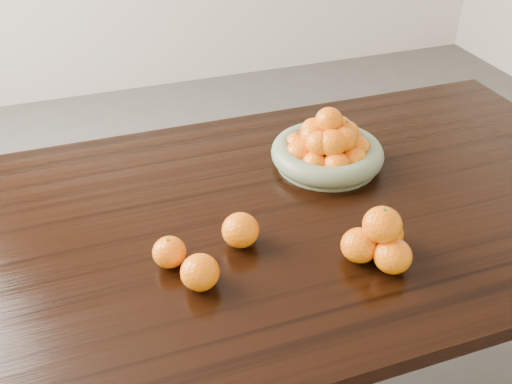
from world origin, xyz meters
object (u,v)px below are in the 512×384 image
object	(u,v)px
dining_table	(256,242)
orange_pyramid	(380,240)
fruit_bowl	(328,148)
loose_orange_0	(169,252)

from	to	relation	value
dining_table	orange_pyramid	world-z (taller)	orange_pyramid
fruit_bowl	loose_orange_0	xyz separation A→B (m)	(-0.49, -0.26, -0.02)
orange_pyramid	loose_orange_0	size ratio (longest dim) A/B	2.10
dining_table	fruit_bowl	size ratio (longest dim) A/B	6.55
fruit_bowl	dining_table	bearing A→B (deg)	-149.52
dining_table	fruit_bowl	xyz separation A→B (m)	(0.26, 0.15, 0.14)
fruit_bowl	orange_pyramid	size ratio (longest dim) A/B	2.00
dining_table	fruit_bowl	bearing A→B (deg)	30.48
orange_pyramid	loose_orange_0	distance (m)	0.45
dining_table	loose_orange_0	xyz separation A→B (m)	(-0.23, -0.11, 0.12)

